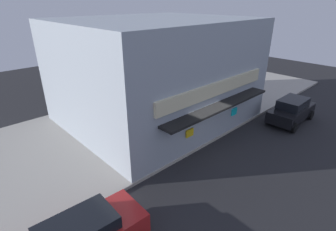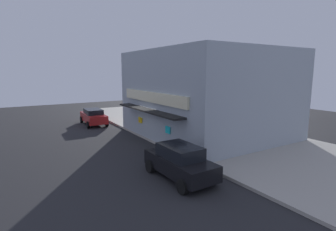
# 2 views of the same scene
# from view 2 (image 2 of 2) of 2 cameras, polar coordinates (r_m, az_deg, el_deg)

# --- Properties ---
(ground_plane) EXTENTS (53.46, 53.46, 0.00)m
(ground_plane) POSITION_cam_2_polar(r_m,az_deg,el_deg) (19.60, -4.51, -5.46)
(ground_plane) COLOR #232326
(sidewalk) EXTENTS (35.64, 10.23, 0.16)m
(sidewalk) POSITION_cam_2_polar(r_m,az_deg,el_deg) (22.31, 7.27, -3.44)
(sidewalk) COLOR #A39E93
(sidewalk) RESTS_ON ground_plane
(corner_building) EXTENTS (11.32, 10.50, 6.46)m
(corner_building) POSITION_cam_2_polar(r_m,az_deg,el_deg) (21.01, 8.32, 4.86)
(corner_building) COLOR #9EA8B2
(corner_building) RESTS_ON sidewalk
(traffic_light) EXTENTS (0.32, 0.58, 5.94)m
(traffic_light) POSITION_cam_2_polar(r_m,az_deg,el_deg) (17.06, 1.10, 5.72)
(traffic_light) COLOR black
(traffic_light) RESTS_ON sidewalk
(fire_hydrant) EXTENTS (0.48, 0.24, 0.73)m
(fire_hydrant) POSITION_cam_2_polar(r_m,az_deg,el_deg) (18.98, -1.81, -4.35)
(fire_hydrant) COLOR gold
(fire_hydrant) RESTS_ON sidewalk
(trash_can) EXTENTS (0.48, 0.48, 0.88)m
(trash_can) POSITION_cam_2_polar(r_m,az_deg,el_deg) (22.18, -1.44, -2.07)
(trash_can) COLOR #2D2D2D
(trash_can) RESTS_ON sidewalk
(pedestrian) EXTENTS (0.58, 0.42, 1.80)m
(pedestrian) POSITION_cam_2_polar(r_m,az_deg,el_deg) (19.95, 2.82, -1.76)
(pedestrian) COLOR black
(pedestrian) RESTS_ON sidewalk
(potted_plant_by_doorway) EXTENTS (0.80, 0.80, 1.10)m
(potted_plant_by_doorway) POSITION_cam_2_polar(r_m,az_deg,el_deg) (19.17, 5.39, -3.37)
(potted_plant_by_doorway) COLOR gray
(potted_plant_by_doorway) RESTS_ON sidewalk
(parked_car_red) EXTENTS (4.38, 2.07, 1.50)m
(parked_car_red) POSITION_cam_2_polar(r_m,az_deg,el_deg) (26.25, -15.89, -0.19)
(parked_car_red) COLOR #AD1E1E
(parked_car_red) RESTS_ON ground_plane
(parked_car_black) EXTENTS (4.06, 1.97, 1.63)m
(parked_car_black) POSITION_cam_2_polar(r_m,az_deg,el_deg) (12.67, 2.57, -9.98)
(parked_car_black) COLOR black
(parked_car_black) RESTS_ON ground_plane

